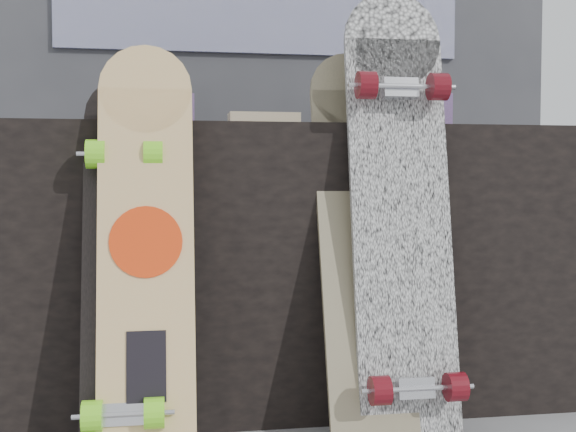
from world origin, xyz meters
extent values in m
cube|color=black|center=(0.00, 0.50, 0.40)|extent=(1.60, 0.60, 0.80)
cube|color=#38383D|center=(0.00, 1.35, 1.10)|extent=(2.40, 0.20, 2.20)
cube|color=#0D104F|center=(0.00, 1.24, 1.30)|extent=(1.60, 0.02, 0.30)
cube|color=#4A336A|center=(-0.39, 0.54, 0.85)|extent=(0.18, 0.12, 0.10)
cube|color=#4A336A|center=(0.43, 0.59, 0.86)|extent=(0.14, 0.14, 0.12)
cube|color=#D1B78C|center=(-0.07, 0.63, 0.83)|extent=(0.22, 0.10, 0.06)
cube|color=beige|center=(-0.43, 0.07, 0.44)|extent=(0.22, 0.21, 0.87)
cylinder|color=beige|center=(-0.43, 0.17, 0.87)|extent=(0.22, 0.06, 0.22)
cylinder|color=#EC3A0E|center=(-0.43, 0.08, 0.51)|extent=(0.17, 0.04, 0.17)
cube|color=black|center=(-0.43, 0.02, 0.23)|extent=(0.09, 0.04, 0.16)
cube|color=#CFC08D|center=(0.12, 0.15, 0.45)|extent=(0.22, 0.29, 0.89)
cylinder|color=#CFC08D|center=(0.12, 0.29, 0.89)|extent=(0.22, 0.08, 0.22)
cube|color=white|center=(0.21, 0.12, 0.51)|extent=(0.26, 0.20, 1.02)
cylinder|color=white|center=(0.21, 0.22, 1.02)|extent=(0.26, 0.06, 0.26)
cube|color=silver|center=(0.21, 0.01, 0.15)|extent=(0.09, 0.04, 0.05)
cylinder|color=#560C14|center=(0.12, -0.01, 0.15)|extent=(0.04, 0.07, 0.07)
cylinder|color=#560C14|center=(0.30, -0.01, 0.15)|extent=(0.05, 0.07, 0.07)
cube|color=silver|center=(0.21, 0.15, 0.88)|extent=(0.09, 0.04, 0.05)
cylinder|color=#560C14|center=(0.12, 0.13, 0.89)|extent=(0.04, 0.07, 0.07)
cylinder|color=#560C14|center=(0.30, 0.13, 0.89)|extent=(0.05, 0.07, 0.07)
cube|color=black|center=(-0.48, 0.13, 0.40)|extent=(0.20, 0.24, 0.81)
cylinder|color=black|center=(-0.48, 0.24, 0.81)|extent=(0.20, 0.07, 0.20)
cube|color=silver|center=(-0.48, 0.01, 0.12)|extent=(0.09, 0.04, 0.06)
cylinder|color=#7EF122|center=(-0.54, -0.01, 0.13)|extent=(0.04, 0.07, 0.07)
cylinder|color=#7EF122|center=(-0.41, -0.01, 0.13)|extent=(0.05, 0.07, 0.07)
cube|color=silver|center=(-0.48, 0.17, 0.71)|extent=(0.09, 0.04, 0.06)
cylinder|color=#7EF122|center=(-0.54, 0.15, 0.71)|extent=(0.04, 0.07, 0.07)
cylinder|color=#7EF122|center=(-0.41, 0.15, 0.71)|extent=(0.05, 0.07, 0.07)
camera|label=1|loc=(-0.37, -1.63, 0.66)|focal=45.00mm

